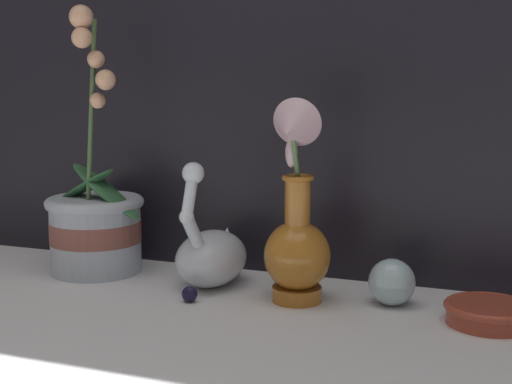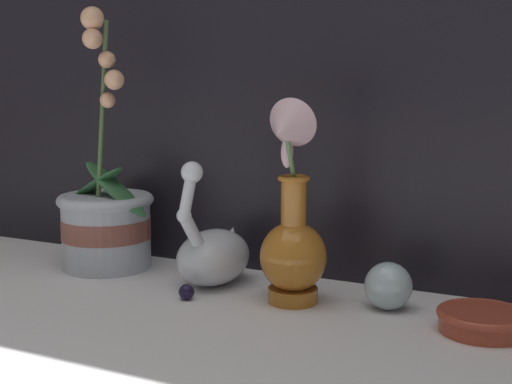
# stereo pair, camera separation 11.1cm
# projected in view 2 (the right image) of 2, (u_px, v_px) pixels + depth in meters

# --- Properties ---
(ground_plane) EXTENTS (2.80, 2.80, 0.00)m
(ground_plane) POSITION_uv_depth(u_px,v_px,m) (243.00, 313.00, 1.02)
(ground_plane) COLOR white
(orchid_potted_plant) EXTENTS (0.21, 0.17, 0.45)m
(orchid_potted_plant) POSITION_uv_depth(u_px,v_px,m) (106.00, 219.00, 1.26)
(orchid_potted_plant) COLOR #B2BCCC
(orchid_potted_plant) RESTS_ON ground_plane
(swan_figurine) EXTENTS (0.11, 0.19, 0.21)m
(swan_figurine) POSITION_uv_depth(u_px,v_px,m) (214.00, 253.00, 1.16)
(swan_figurine) COLOR silver
(swan_figurine) RESTS_ON ground_plane
(blue_vase) EXTENTS (0.10, 0.12, 0.31)m
(blue_vase) POSITION_uv_depth(u_px,v_px,m) (292.00, 232.00, 1.05)
(blue_vase) COLOR #B26B23
(blue_vase) RESTS_ON ground_plane
(glass_sphere) EXTENTS (0.07, 0.07, 0.07)m
(glass_sphere) POSITION_uv_depth(u_px,v_px,m) (388.00, 286.00, 1.03)
(glass_sphere) COLOR silver
(glass_sphere) RESTS_ON ground_plane
(amber_dish) EXTENTS (0.12, 0.12, 0.03)m
(amber_dish) POSITION_uv_depth(u_px,v_px,m) (483.00, 319.00, 0.94)
(amber_dish) COLOR #A8422D
(amber_dish) RESTS_ON ground_plane
(glass_bauble) EXTENTS (0.02, 0.02, 0.02)m
(glass_bauble) POSITION_uv_depth(u_px,v_px,m) (186.00, 292.00, 1.08)
(glass_bauble) COLOR #191433
(glass_bauble) RESTS_ON ground_plane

